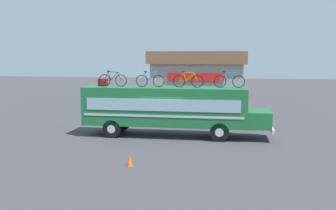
{
  "coord_description": "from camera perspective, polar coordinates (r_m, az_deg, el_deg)",
  "views": [
    {
      "loc": [
        3.92,
        -22.71,
        4.88
      ],
      "look_at": [
        0.19,
        0.0,
        1.9
      ],
      "focal_mm": 41.33,
      "sensor_mm": 36.0,
      "label": 1
    }
  ],
  "objects": [
    {
      "name": "rooftop_bicycle_4",
      "position": [
        22.95,
        9.01,
        3.54
      ],
      "size": [
        1.8,
        0.44,
        0.96
      ],
      "color": "black",
      "rests_on": "bus"
    },
    {
      "name": "roadside_building",
      "position": [
        38.43,
        4.68,
        4.07
      ],
      "size": [
        8.93,
        8.93,
        5.21
      ],
      "color": "#9E9E99",
      "rests_on": "ground"
    },
    {
      "name": "rooftop_bicycle_2",
      "position": [
        23.22,
        -2.67,
        3.65
      ],
      "size": [
        1.75,
        0.44,
        0.95
      ],
      "color": "black",
      "rests_on": "bus"
    },
    {
      "name": "rooftop_bicycle_1",
      "position": [
        23.86,
        -8.16,
        3.7
      ],
      "size": [
        1.76,
        0.44,
        0.96
      ],
      "color": "black",
      "rests_on": "bus"
    },
    {
      "name": "luggage_bag_1",
      "position": [
        24.36,
        -9.58,
        3.33
      ],
      "size": [
        0.49,
        0.48,
        0.45
      ],
      "primitive_type": "cube",
      "color": "maroon",
      "rests_on": "bus"
    },
    {
      "name": "bus",
      "position": [
        23.21,
        0.23,
        -0.3
      ],
      "size": [
        11.22,
        2.38,
        2.98
      ],
      "color": "#1E6B38",
      "rests_on": "ground"
    },
    {
      "name": "ground_plane",
      "position": [
        23.56,
        -0.45,
        -4.58
      ],
      "size": [
        120.0,
        120.0,
        0.0
      ],
      "primitive_type": "plane",
      "color": "#423F44"
    },
    {
      "name": "rooftop_bicycle_3",
      "position": [
        22.82,
        2.99,
        3.6
      ],
      "size": [
        1.8,
        0.44,
        0.96
      ],
      "color": "black",
      "rests_on": "bus"
    },
    {
      "name": "traffic_cone",
      "position": [
        17.34,
        -5.68,
        -8.17
      ],
      "size": [
        0.3,
        0.3,
        0.48
      ],
      "primitive_type": "cone",
      "color": "orange",
      "rests_on": "ground"
    }
  ]
}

